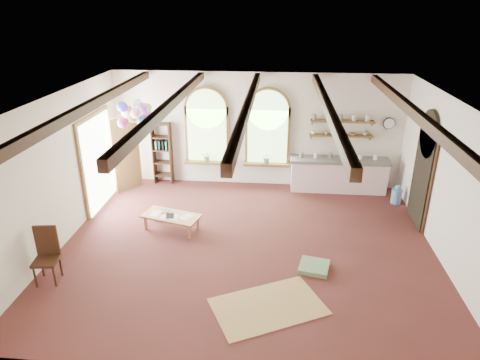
# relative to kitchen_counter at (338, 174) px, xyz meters

# --- Properties ---
(floor) EXTENTS (8.00, 8.00, 0.00)m
(floor) POSITION_rel_kitchen_counter_xyz_m (-2.30, -3.20, -0.48)
(floor) COLOR #552323
(floor) RESTS_ON ground
(ceiling_beams) EXTENTS (6.20, 6.80, 0.18)m
(ceiling_beams) POSITION_rel_kitchen_counter_xyz_m (-2.30, -3.20, 2.62)
(ceiling_beams) COLOR #3C2113
(ceiling_beams) RESTS_ON ceiling
(window_left) EXTENTS (1.30, 0.28, 2.20)m
(window_left) POSITION_rel_kitchen_counter_xyz_m (-3.70, 0.23, 1.16)
(window_left) COLOR brown
(window_left) RESTS_ON floor
(window_right) EXTENTS (1.30, 0.28, 2.20)m
(window_right) POSITION_rel_kitchen_counter_xyz_m (-2.00, 0.23, 1.16)
(window_right) COLOR brown
(window_right) RESTS_ON floor
(left_doorway) EXTENTS (0.10, 1.90, 2.50)m
(left_doorway) POSITION_rel_kitchen_counter_xyz_m (-6.25, -1.40, 0.67)
(left_doorway) COLOR brown
(left_doorway) RESTS_ON floor
(right_doorway) EXTENTS (0.10, 1.30, 2.40)m
(right_doorway) POSITION_rel_kitchen_counter_xyz_m (1.65, -1.70, 0.62)
(right_doorway) COLOR black
(right_doorway) RESTS_ON floor
(kitchen_counter) EXTENTS (2.68, 0.62, 0.94)m
(kitchen_counter) POSITION_rel_kitchen_counter_xyz_m (0.00, 0.00, 0.00)
(kitchen_counter) COLOR silver
(kitchen_counter) RESTS_ON floor
(wall_shelf_lower) EXTENTS (1.70, 0.24, 0.04)m
(wall_shelf_lower) POSITION_rel_kitchen_counter_xyz_m (0.00, 0.18, 1.07)
(wall_shelf_lower) COLOR brown
(wall_shelf_lower) RESTS_ON wall_back
(wall_shelf_upper) EXTENTS (1.70, 0.24, 0.04)m
(wall_shelf_upper) POSITION_rel_kitchen_counter_xyz_m (0.00, 0.18, 1.47)
(wall_shelf_upper) COLOR brown
(wall_shelf_upper) RESTS_ON wall_back
(wall_clock) EXTENTS (0.32, 0.04, 0.32)m
(wall_clock) POSITION_rel_kitchen_counter_xyz_m (1.25, 0.25, 1.42)
(wall_clock) COLOR black
(wall_clock) RESTS_ON wall_back
(bookshelf) EXTENTS (0.53, 0.32, 1.80)m
(bookshelf) POSITION_rel_kitchen_counter_xyz_m (-5.00, 0.12, 0.42)
(bookshelf) COLOR #3C2113
(bookshelf) RESTS_ON floor
(coffee_table) EXTENTS (1.43, 0.94, 0.38)m
(coffee_table) POSITION_rel_kitchen_counter_xyz_m (-4.10, -2.64, -0.14)
(coffee_table) COLOR tan
(coffee_table) RESTS_ON floor
(side_chair) EXTENTS (0.49, 0.49, 1.09)m
(side_chair) POSITION_rel_kitchen_counter_xyz_m (-5.95, -4.79, -0.16)
(side_chair) COLOR #3C2113
(side_chair) RESTS_ON floor
(floor_mat) EXTENTS (2.21, 1.89, 0.02)m
(floor_mat) POSITION_rel_kitchen_counter_xyz_m (-1.77, -5.17, -0.47)
(floor_mat) COLOR tan
(floor_mat) RESTS_ON floor
(floor_cushion) EXTENTS (0.67, 0.67, 0.10)m
(floor_cushion) POSITION_rel_kitchen_counter_xyz_m (-0.90, -3.94, -0.43)
(floor_cushion) COLOR #6A8C60
(floor_cushion) RESTS_ON floor
(water_jug_a) EXTENTS (0.27, 0.27, 0.52)m
(water_jug_a) POSITION_rel_kitchen_counter_xyz_m (1.45, -0.70, -0.25)
(water_jug_a) COLOR #5993C0
(water_jug_a) RESTS_ON floor
(water_jug_b) EXTENTS (0.33, 0.33, 0.65)m
(water_jug_b) POSITION_rel_kitchen_counter_xyz_m (1.00, 0.00, -0.20)
(water_jug_b) COLOR #5993C0
(water_jug_b) RESTS_ON floor
(balloon_cluster) EXTENTS (0.86, 0.86, 1.16)m
(balloon_cluster) POSITION_rel_kitchen_counter_xyz_m (-5.30, -1.02, 1.87)
(balloon_cluster) COLOR silver
(balloon_cluster) RESTS_ON floor
(table_book) EXTENTS (0.22, 0.27, 0.02)m
(table_book) POSITION_rel_kitchen_counter_xyz_m (-4.37, -2.48, -0.09)
(table_book) COLOR olive
(table_book) RESTS_ON coffee_table
(tablet) EXTENTS (0.23, 0.29, 0.01)m
(tablet) POSITION_rel_kitchen_counter_xyz_m (-4.11, -2.69, -0.09)
(tablet) COLOR black
(tablet) RESTS_ON coffee_table
(potted_plant_left) EXTENTS (0.27, 0.23, 0.30)m
(potted_plant_left) POSITION_rel_kitchen_counter_xyz_m (-3.70, 0.12, 0.37)
(potted_plant_left) COLOR #598C4C
(potted_plant_left) RESTS_ON window_left
(potted_plant_right) EXTENTS (0.27, 0.23, 0.30)m
(potted_plant_right) POSITION_rel_kitchen_counter_xyz_m (-2.00, 0.12, 0.37)
(potted_plant_right) COLOR #598C4C
(potted_plant_right) RESTS_ON window_right
(shelf_cup_a) EXTENTS (0.12, 0.10, 0.10)m
(shelf_cup_a) POSITION_rel_kitchen_counter_xyz_m (-0.75, 0.18, 1.14)
(shelf_cup_a) COLOR white
(shelf_cup_a) RESTS_ON wall_shelf_lower
(shelf_cup_b) EXTENTS (0.10, 0.10, 0.09)m
(shelf_cup_b) POSITION_rel_kitchen_counter_xyz_m (-0.40, 0.18, 1.14)
(shelf_cup_b) COLOR beige
(shelf_cup_b) RESTS_ON wall_shelf_lower
(shelf_bowl_a) EXTENTS (0.22, 0.22, 0.05)m
(shelf_bowl_a) POSITION_rel_kitchen_counter_xyz_m (-0.05, 0.18, 1.12)
(shelf_bowl_a) COLOR beige
(shelf_bowl_a) RESTS_ON wall_shelf_lower
(shelf_bowl_b) EXTENTS (0.20, 0.20, 0.06)m
(shelf_bowl_b) POSITION_rel_kitchen_counter_xyz_m (0.30, 0.18, 1.12)
(shelf_bowl_b) COLOR #8C664C
(shelf_bowl_b) RESTS_ON wall_shelf_lower
(shelf_vase) EXTENTS (0.18, 0.18, 0.19)m
(shelf_vase) POSITION_rel_kitchen_counter_xyz_m (0.65, 0.18, 1.19)
(shelf_vase) COLOR slate
(shelf_vase) RESTS_ON wall_shelf_lower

